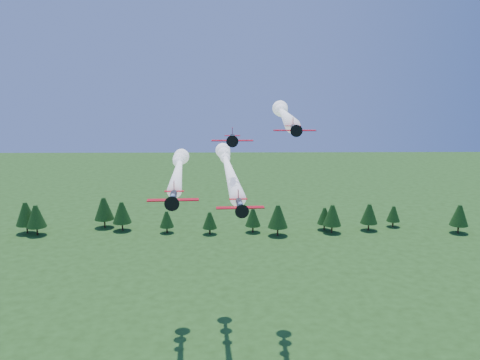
{
  "coord_description": "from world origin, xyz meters",
  "views": [
    {
      "loc": [
        0.68,
        -86.05,
        60.82
      ],
      "look_at": [
        1.85,
        0.0,
        42.65
      ],
      "focal_mm": 40.0,
      "sensor_mm": 36.0,
      "label": 1
    }
  ],
  "objects_px": {
    "plane_lead": "(228,166)",
    "plane_left": "(179,168)",
    "plane_slot": "(232,138)",
    "plane_right": "(284,114)"
  },
  "relations": [
    {
      "from": "plane_left",
      "to": "plane_right",
      "type": "relative_size",
      "value": 0.97
    },
    {
      "from": "plane_lead",
      "to": "plane_left",
      "type": "height_order",
      "value": "plane_lead"
    },
    {
      "from": "plane_left",
      "to": "plane_right",
      "type": "distance_m",
      "value": 25.0
    },
    {
      "from": "plane_lead",
      "to": "plane_right",
      "type": "height_order",
      "value": "plane_right"
    },
    {
      "from": "plane_left",
      "to": "plane_right",
      "type": "xyz_separation_m",
      "value": [
        22.22,
        0.63,
        11.43
      ]
    },
    {
      "from": "plane_right",
      "to": "plane_slot",
      "type": "height_order",
      "value": "plane_right"
    },
    {
      "from": "plane_lead",
      "to": "plane_slot",
      "type": "height_order",
      "value": "plane_slot"
    },
    {
      "from": "plane_lead",
      "to": "plane_slot",
      "type": "distance_m",
      "value": 20.65
    },
    {
      "from": "plane_left",
      "to": "plane_right",
      "type": "bearing_deg",
      "value": -2.02
    },
    {
      "from": "plane_right",
      "to": "plane_slot",
      "type": "distance_m",
      "value": 22.72
    }
  ]
}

